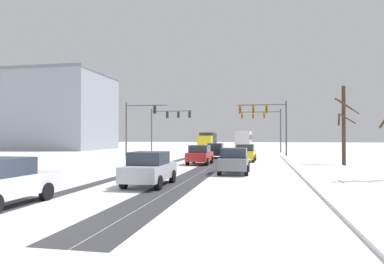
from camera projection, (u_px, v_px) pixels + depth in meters
The scene contains 19 objects.
ground_plane at pixel (12, 223), 9.49m from camera, with size 300.00×300.00×0.00m, color white.
wheel_track_left_lane at pixel (215, 168), 26.44m from camera, with size 0.88×39.39×0.01m, color #38383D.
wheel_track_right_lane at pixel (156, 167), 27.34m from camera, with size 0.77×39.39×0.01m, color #38383D.
wheel_track_center at pixel (202, 168), 26.63m from camera, with size 0.99×39.39×0.01m, color #38383D.
sidewalk_kerb_right at pixel (327, 171), 23.20m from camera, with size 4.00×39.39×0.12m, color white.
traffic_signal_near_left at pixel (137, 120), 42.37m from camera, with size 5.18×0.45×6.50m.
traffic_signal_far_left at pixel (167, 120), 51.76m from camera, with size 6.28×0.64×6.50m.
traffic_signal_near_right at pixel (267, 116), 41.27m from camera, with size 5.67×0.47×6.50m.
traffic_signal_far_right at pixel (264, 121), 53.05m from camera, with size 6.13×0.53×6.50m.
car_black_lead at pixel (216, 151), 39.06m from camera, with size 1.86×4.11×1.62m.
car_yellow_cab_second at pixel (246, 153), 33.31m from camera, with size 1.95×4.16×1.62m.
car_red_third at pixel (200, 155), 29.85m from camera, with size 1.88×4.12×1.62m.
car_grey_fourth at pixel (234, 161), 22.34m from camera, with size 1.84×4.10×1.62m.
car_silver_fifth at pixel (149, 169), 16.74m from camera, with size 1.87×4.12×1.62m.
car_white_sixth at pixel (1, 182), 11.80m from camera, with size 1.90×4.14×1.62m.
bus_oncoming at pixel (244, 139), 64.98m from camera, with size 2.73×11.02×3.38m.
box_truck_delivery at pixel (208, 141), 56.36m from camera, with size 2.41×7.44×3.02m.
bare_tree_sidewalk_mid at pixel (344, 124), 28.65m from camera, with size 1.89×1.61×6.49m.
office_building_far_left_block at pixel (36, 112), 66.57m from camera, with size 27.20×15.52×14.25m.
Camera 1 is at (6.59, -8.40, 2.32)m, focal length 33.00 mm.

